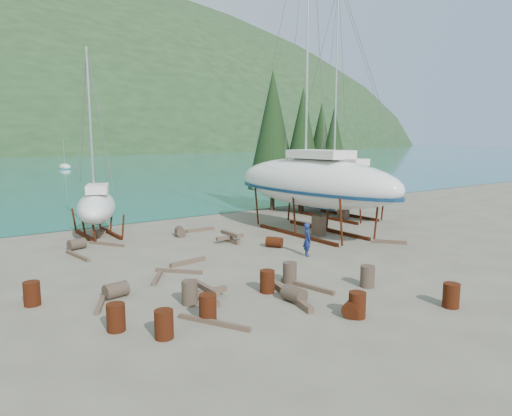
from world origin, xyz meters
TOP-DOWN VIEW (x-y plane):
  - ground at (0.00, 0.00)m, footprint 600.00×600.00m
  - far_house_right at (30.00, 190.00)m, footprint 6.60×5.60m
  - cypress_near_right at (12.50, 12.00)m, footprint 3.60×3.60m
  - cypress_mid_right at (14.00, 10.00)m, footprint 3.06×3.06m
  - cypress_back_left at (11.00, 14.00)m, footprint 4.14×4.14m
  - cypress_far_right at (15.50, 13.00)m, footprint 3.24×3.24m
  - moored_boat_mid at (10.00, 80.00)m, footprint 2.00×5.00m
  - large_sailboat_near at (7.20, 5.04)m, footprint 4.56×13.23m
  - large_sailboat_far at (12.87, 8.23)m, footprint 4.17×11.02m
  - small_sailboat_shore at (-4.02, 12.21)m, footprint 4.54×7.39m
  - worker at (3.21, 1.06)m, footprint 0.63×0.74m
  - drum_0 at (-7.86, -2.32)m, footprint 0.58×0.58m
  - drum_1 at (-1.68, -3.63)m, footprint 0.66×0.93m
  - drum_3 at (-0.92, -6.00)m, footprint 0.58×0.58m
  - drum_5 at (-0.38, -1.83)m, footprint 0.58×0.58m
  - drum_6 at (3.01, 3.53)m, footprint 0.98×1.05m
  - drum_7 at (2.51, -7.32)m, footprint 0.58×0.58m
  - drum_8 at (-9.58, 1.63)m, footprint 0.58×0.58m
  - drum_9 at (-6.00, 9.43)m, footprint 1.00×0.78m
  - drum_10 at (-1.84, -2.20)m, footprint 0.58×0.58m
  - drum_11 at (0.09, 9.22)m, footprint 0.80×1.01m
  - drum_12 at (-0.90, -5.82)m, footprint 1.04×0.90m
  - drum_13 at (-6.87, -3.70)m, footprint 0.58×0.58m
  - drum_14 at (-5.11, -3.26)m, footprint 0.58×0.58m
  - drum_15 at (-6.85, 0.68)m, footprint 0.96×0.71m
  - drum_16 at (-4.91, -1.60)m, footprint 0.58×0.58m
  - drum_17 at (1.85, -4.06)m, footprint 0.58×0.58m
  - timber_0 at (-4.38, 9.48)m, footprint 1.39×2.12m
  - timber_1 at (8.97, 0.33)m, footprint 1.25×1.56m
  - timber_3 at (-5.15, -3.70)m, footprint 1.39×2.41m
  - timber_4 at (-4.66, 1.85)m, footprint 1.12×1.56m
  - timber_5 at (-0.23, -2.75)m, footprint 0.70×2.55m
  - timber_6 at (1.84, 9.83)m, footprint 1.96×0.30m
  - timber_8 at (-2.45, 3.28)m, footprint 1.95×0.41m
  - timber_11 at (-3.48, 2.20)m, footprint 1.59×1.72m
  - timber_12 at (-7.56, 0.21)m, footprint 0.99×1.87m
  - timber_16 at (-1.56, -3.32)m, footprint 1.03×3.19m
  - timber_17 at (-6.44, 7.64)m, footprint 0.55×2.56m
  - timber_pile_fore at (-4.26, -1.59)m, footprint 1.80×1.80m
  - timber_pile_aft at (1.69, 6.01)m, footprint 1.80×1.80m

SIDE VIEW (x-z plane):
  - ground at x=0.00m, z-range 0.00..0.00m
  - timber_0 at x=-4.38m, z-range 0.00..0.14m
  - timber_3 at x=-5.15m, z-range 0.00..0.15m
  - timber_11 at x=-3.48m, z-range 0.00..0.15m
  - timber_5 at x=-0.23m, z-range 0.00..0.16m
  - timber_17 at x=-6.44m, z-range 0.00..0.16m
  - timber_12 at x=-7.56m, z-range 0.00..0.17m
  - timber_4 at x=-4.66m, z-range 0.00..0.17m
  - timber_8 at x=-2.45m, z-range 0.00..0.19m
  - timber_6 at x=1.84m, z-range 0.00..0.19m
  - timber_1 at x=8.97m, z-range 0.00..0.19m
  - timber_16 at x=-1.56m, z-range 0.00..0.23m
  - drum_1 at x=-1.68m, z-range 0.00..0.58m
  - drum_6 at x=3.01m, z-range 0.00..0.58m
  - drum_9 at x=-6.00m, z-range 0.00..0.58m
  - drum_11 at x=0.09m, z-range 0.00..0.58m
  - drum_12 at x=-0.90m, z-range 0.00..0.58m
  - drum_15 at x=-6.85m, z-range 0.00..0.58m
  - timber_pile_fore at x=-4.26m, z-range 0.00..0.60m
  - timber_pile_aft at x=1.69m, z-range 0.00..0.60m
  - moored_boat_mid at x=10.00m, z-range -2.64..3.41m
  - drum_0 at x=-7.86m, z-range 0.00..0.88m
  - drum_3 at x=-0.92m, z-range 0.00..0.88m
  - drum_5 at x=-0.38m, z-range 0.00..0.88m
  - drum_7 at x=2.51m, z-range 0.00..0.88m
  - drum_8 at x=-9.58m, z-range 0.00..0.88m
  - drum_10 at x=-1.84m, z-range 0.00..0.88m
  - drum_13 at x=-6.87m, z-range 0.00..0.88m
  - drum_14 at x=-5.11m, z-range 0.00..0.88m
  - drum_16 at x=-4.91m, z-range 0.00..0.88m
  - drum_17 at x=1.85m, z-range 0.00..0.88m
  - worker at x=3.21m, z-range 0.00..1.71m
  - small_sailboat_shore at x=-4.02m, z-range -3.79..7.51m
  - large_sailboat_far at x=12.87m, z-range -5.73..11.30m
  - far_house_right at x=30.00m, z-range 0.12..5.72m
  - large_sailboat_near at x=7.20m, z-range -6.96..13.56m
  - cypress_mid_right at x=14.00m, z-range 0.67..9.17m
  - cypress_far_right at x=15.50m, z-range 0.71..9.71m
  - cypress_near_right at x=12.50m, z-range 0.79..10.79m
  - cypress_back_left at x=11.00m, z-range 0.91..12.41m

